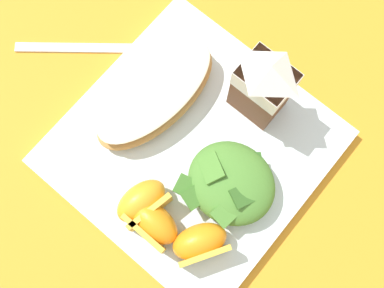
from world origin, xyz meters
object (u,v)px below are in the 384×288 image
milk_carton (263,85)px  orange_wedge_rear (200,243)px  white_plate (192,148)px  metal_fork (102,48)px  cheesy_pizza_bread (155,94)px  orange_wedge_front (142,202)px  orange_wedge_middle (153,223)px  green_salad_pile (231,183)px

milk_carton → orange_wedge_rear: milk_carton is taller
white_plate → metal_fork: white_plate is taller
cheesy_pizza_bread → metal_fork: cheesy_pizza_bread is taller
orange_wedge_front → orange_wedge_middle: 0.03m
orange_wedge_front → orange_wedge_middle: (0.02, -0.01, 0.00)m
green_salad_pile → orange_wedge_front: (-0.06, -0.08, -0.00)m
metal_fork → white_plate: bearing=-9.0°
green_salad_pile → milk_carton: 0.11m
green_salad_pile → orange_wedge_front: size_ratio=1.52×
cheesy_pizza_bread → milk_carton: bearing=37.9°
white_plate → metal_fork: (-0.17, 0.03, -0.01)m
white_plate → green_salad_pile: (0.06, -0.01, 0.03)m
green_salad_pile → milk_carton: (-0.04, 0.10, 0.04)m
green_salad_pile → milk_carton: milk_carton is taller
green_salad_pile → orange_wedge_rear: bearing=-78.0°
cheesy_pizza_bread → orange_wedge_front: (0.07, -0.10, 0.00)m
white_plate → cheesy_pizza_bread: cheesy_pizza_bread is taller
orange_wedge_middle → metal_fork: size_ratio=0.38×
white_plate → milk_carton: milk_carton is taller
cheesy_pizza_bread → green_salad_pile: 0.13m
white_plate → orange_wedge_middle: orange_wedge_middle is taller
metal_fork → cheesy_pizza_bread: bearing=-5.9°
white_plate → green_salad_pile: 0.07m
milk_carton → orange_wedge_rear: bearing=-72.4°
orange_wedge_front → metal_fork: (-0.17, 0.11, -0.03)m
cheesy_pizza_bread → orange_wedge_middle: 0.15m
green_salad_pile → orange_wedge_rear: 0.07m
white_plate → green_salad_pile: green_salad_pile is taller
orange_wedge_middle → orange_wedge_rear: 0.06m
orange_wedge_front → metal_fork: orange_wedge_front is taller
milk_carton → metal_fork: (-0.20, -0.06, -0.07)m
green_salad_pile → orange_wedge_rear: size_ratio=1.43×
white_plate → milk_carton: size_ratio=2.55×
cheesy_pizza_bread → green_salad_pile: bearing=-10.5°
orange_wedge_rear → orange_wedge_middle: bearing=-161.9°
white_plate → metal_fork: bearing=171.0°
green_salad_pile → orange_wedge_middle: green_salad_pile is taller
white_plate → cheesy_pizza_bread: bearing=166.6°
orange_wedge_rear → metal_fork: orange_wedge_rear is taller
milk_carton → orange_wedge_front: milk_carton is taller
orange_wedge_middle → metal_fork: bearing=147.9°
cheesy_pizza_bread → orange_wedge_middle: orange_wedge_middle is taller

